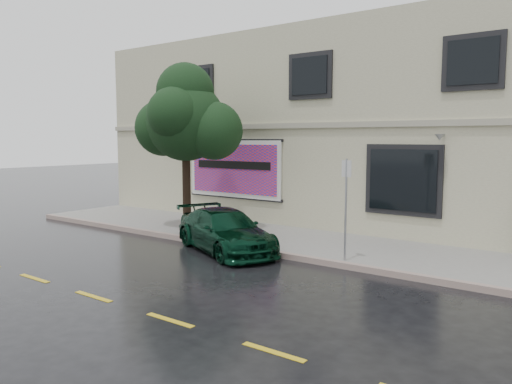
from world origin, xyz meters
The scene contains 10 objects.
ground centered at (0.00, 0.00, 0.00)m, with size 90.00×90.00×0.00m, color black.
sidewalk centered at (0.00, 3.25, 0.07)m, with size 20.00×3.50×0.15m, color gray.
curb centered at (0.00, 1.50, 0.07)m, with size 20.00×0.18×0.16m, color gray.
road_marking centered at (0.00, -3.50, 0.01)m, with size 19.00×0.12×0.01m, color gold.
building centered at (0.00, 9.00, 3.50)m, with size 20.00×8.12×7.00m.
billboard centered at (-3.20, 4.92, 2.05)m, with size 4.30×0.16×2.20m.
car centered at (-0.49, 1.20, 0.59)m, with size 1.79×4.05×1.18m, color black.
street_tree centered at (-3.23, 2.48, 3.71)m, with size 2.61×2.61×4.89m.
fire_hydrant centered at (-1.50, 2.14, 0.53)m, with size 0.32×0.30×0.77m.
sign_pole centered at (2.97, 1.70, 1.67)m, with size 0.30×0.12×2.53m.
Camera 1 is at (8.43, -9.38, 3.17)m, focal length 35.00 mm.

